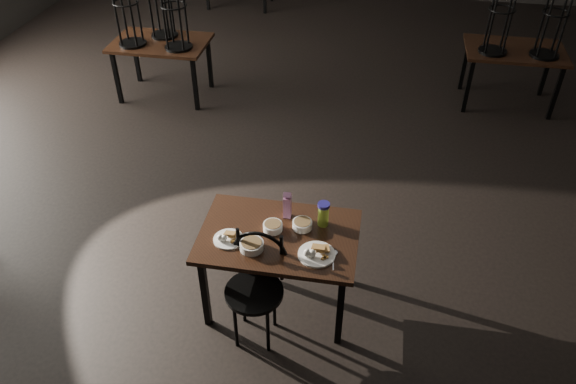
% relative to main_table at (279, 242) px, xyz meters
% --- Properties ---
extents(main_table, '(1.20, 0.80, 0.75)m').
position_rel_main_table_xyz_m(main_table, '(0.00, 0.00, 0.00)').
color(main_table, black).
rests_on(main_table, ground).
extents(plate_left, '(0.23, 0.23, 0.07)m').
position_rel_main_table_xyz_m(plate_left, '(-0.36, -0.13, 0.10)').
color(plate_left, white).
rests_on(plate_left, main_table).
extents(plate_right, '(0.27, 0.27, 0.09)m').
position_rel_main_table_xyz_m(plate_right, '(0.31, -0.17, 0.10)').
color(plate_right, white).
rests_on(plate_right, main_table).
extents(bowl_near, '(0.15, 0.15, 0.06)m').
position_rel_main_table_xyz_m(bowl_near, '(-0.05, 0.05, 0.11)').
color(bowl_near, white).
rests_on(bowl_near, main_table).
extents(bowl_far, '(0.15, 0.15, 0.06)m').
position_rel_main_table_xyz_m(bowl_far, '(0.16, 0.11, 0.11)').
color(bowl_far, white).
rests_on(bowl_far, main_table).
extents(bowl_big, '(0.18, 0.18, 0.06)m').
position_rel_main_table_xyz_m(bowl_big, '(-0.17, -0.19, 0.11)').
color(bowl_big, white).
rests_on(bowl_big, main_table).
extents(juice_carton, '(0.06, 0.06, 0.24)m').
position_rel_main_table_xyz_m(juice_carton, '(0.03, 0.22, 0.19)').
color(juice_carton, '#961B75').
rests_on(juice_carton, main_table).
extents(water_bottle, '(0.12, 0.12, 0.20)m').
position_rel_main_table_xyz_m(water_bottle, '(0.31, 0.17, 0.18)').
color(water_bottle, '#A5D13D').
rests_on(water_bottle, main_table).
extents(spoon, '(0.05, 0.21, 0.01)m').
position_rel_main_table_xyz_m(spoon, '(0.44, -0.14, 0.08)').
color(spoon, silver).
rests_on(spoon, main_table).
extents(bentwood_chair, '(0.44, 0.44, 0.92)m').
position_rel_main_table_xyz_m(bentwood_chair, '(-0.11, -0.30, -0.13)').
color(bentwood_chair, black).
rests_on(bentwood_chair, ground).
extents(bg_table_left, '(1.20, 0.80, 1.48)m').
position_rel_main_table_xyz_m(bg_table_left, '(-2.16, 3.29, 0.11)').
color(bg_table_left, black).
rests_on(bg_table_left, ground).
extents(bg_table_right, '(1.20, 0.80, 1.48)m').
position_rel_main_table_xyz_m(bg_table_right, '(2.25, 3.81, 0.08)').
color(bg_table_right, black).
rests_on(bg_table_right, ground).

